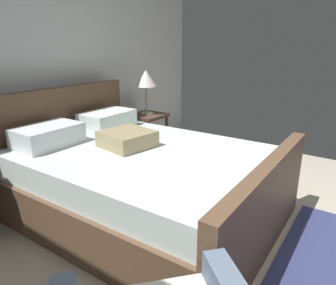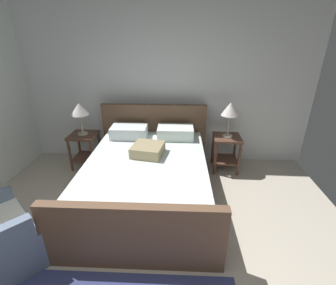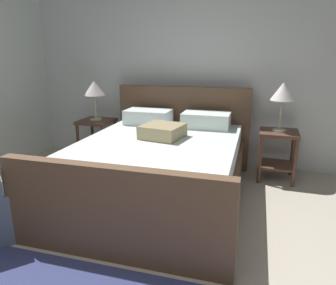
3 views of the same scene
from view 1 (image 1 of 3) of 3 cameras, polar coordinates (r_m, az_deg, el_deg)
name	(u,v)px [view 1 (image 1 of 3)]	position (r m, az deg, el deg)	size (l,w,h in m)	color
wall_back	(50,51)	(3.64, -20.85, 15.36)	(4.94, 0.12, 2.82)	silver
bed	(138,178)	(2.81, -5.62, -6.54)	(1.80, 2.31, 1.07)	brown
nightstand_right	(147,128)	(4.18, -3.88, 2.59)	(0.44, 0.44, 0.60)	brown
table_lamp_right	(146,80)	(4.06, -4.07, 11.45)	(0.28, 0.28, 0.57)	#B7B293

